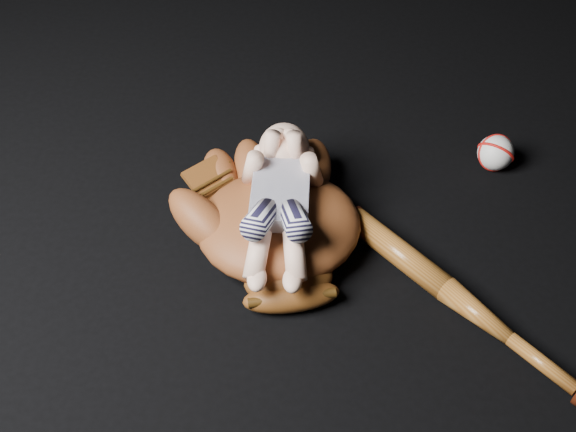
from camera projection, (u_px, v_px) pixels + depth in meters
The scene contains 4 objects.
baseball_glove at pixel (279, 219), 1.31m from camera, with size 0.37×0.43×0.13m, color #632F15, non-canonical shape.
newborn_baby at pixel (280, 202), 1.26m from camera, with size 0.17×0.36×0.15m, color beige, non-canonical shape.
baseball_bat at pixel (459, 299), 1.24m from camera, with size 0.05×0.51×0.05m, color brown, non-canonical shape.
baseball at pixel (496, 153), 1.48m from camera, with size 0.07×0.07×0.07m, color white.
Camera 1 is at (-0.02, -0.91, 1.02)m, focal length 45.00 mm.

